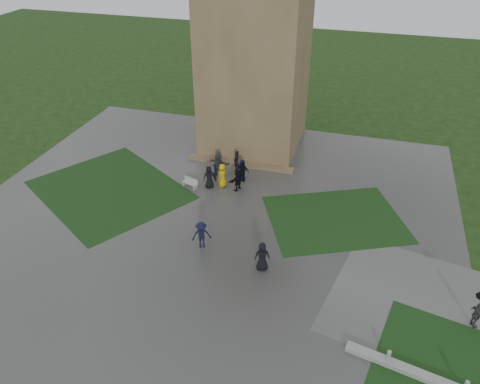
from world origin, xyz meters
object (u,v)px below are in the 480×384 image
(pedestrian_path, at_px, (478,310))
(pedestrian_near, at_px, (262,257))
(bench, at_px, (190,183))
(tower, at_px, (256,42))
(pedestrian_mid, at_px, (202,235))

(pedestrian_path, bearing_deg, pedestrian_near, 174.06)
(pedestrian_near, bearing_deg, bench, -61.16)
(tower, height_order, pedestrian_mid, tower)
(bench, xyz_separation_m, pedestrian_path, (19.20, -8.74, 0.75))
(tower, xyz_separation_m, bench, (-2.69, -8.89, -8.59))
(bench, bearing_deg, pedestrian_mid, -44.21)
(tower, bearing_deg, pedestrian_mid, -87.47)
(tower, distance_m, pedestrian_path, 25.40)
(bench, bearing_deg, pedestrian_path, -5.85)
(bench, height_order, pedestrian_near, pedestrian_near)
(pedestrian_mid, bearing_deg, pedestrian_near, -39.18)
(pedestrian_mid, bearing_deg, pedestrian_path, -34.12)
(tower, distance_m, bench, 12.65)
(bench, height_order, pedestrian_mid, pedestrian_mid)
(pedestrian_near, xyz_separation_m, pedestrian_path, (11.65, -1.21, 0.19))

